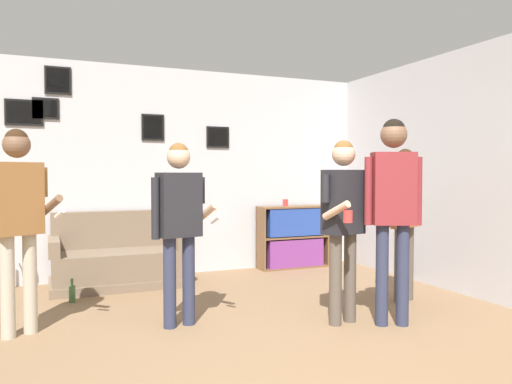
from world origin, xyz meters
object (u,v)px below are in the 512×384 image
Objects in this scene: person_watcher_holding_cup at (343,212)px; drinking_cup at (285,203)px; person_spectator_near_bookshelf at (393,197)px; person_spectator_far_right at (405,209)px; bookshelf at (293,237)px; bottle_on_floor at (72,293)px; person_player_foreground_left at (18,209)px; person_player_foreground_center at (179,215)px; couch at (117,261)px.

person_watcher_holding_cup is 2.61m from drinking_cup.
person_spectator_near_bookshelf is 0.92m from person_spectator_far_right.
bottle_on_floor is (-2.98, -0.82, -0.34)m from bookshelf.
person_player_foreground_left is at bearing -152.49° from bookshelf.
person_player_foreground_left is 1.30m from person_player_foreground_center.
couch is 2.46m from bookshelf.
person_player_foreground_center is at bearing -136.52° from bookshelf.
drinking_cup is at bearing 99.21° from person_spectator_far_right.
couch is 15.55× the size of drinking_cup.
bookshelf is 0.63× the size of person_watcher_holding_cup.
person_spectator_near_bookshelf is at bearing -22.14° from person_player_foreground_center.
person_spectator_far_right is (1.01, 0.42, -0.03)m from person_watcher_holding_cup.
person_spectator_far_right is (2.66, -1.91, 0.67)m from couch.
person_watcher_holding_cup is 0.44m from person_spectator_near_bookshelf.
person_spectator_far_right is 16.35× the size of drinking_cup.
couch is 1.48× the size of bookshelf.
person_watcher_holding_cup reaches higher than bottle_on_floor.
person_watcher_holding_cup is 2.90m from bottle_on_floor.
person_spectator_far_right reaches higher than couch.
person_spectator_far_right is 6.40× the size of bottle_on_floor.
person_spectator_near_bookshelf reaches higher than person_player_foreground_center.
person_spectator_near_bookshelf reaches higher than bookshelf.
drinking_cup is (3.30, 1.78, -0.12)m from person_player_foreground_left.
bottle_on_floor is at bearing -130.36° from couch.
person_spectator_near_bookshelf is (2.01, -2.54, 0.83)m from couch.
drinking_cup is (2.85, 0.83, 0.82)m from bottle_on_floor.
drinking_cup is (0.67, 2.52, -0.07)m from person_watcher_holding_cup.
person_player_foreground_center is 2.37m from person_spectator_far_right.
person_player_foreground_left is 17.45× the size of drinking_cup.
couch is 0.84m from bottle_on_floor.
person_spectator_near_bookshelf is 2.76m from drinking_cup.
couch is 0.95× the size of person_player_foreground_center.
person_player_foreground_left is 1.42m from bottle_on_floor.
bookshelf reaches higher than bottle_on_floor.
person_spectator_near_bookshelf is at bearing -17.74° from person_player_foreground_left.
drinking_cup is at bearing 45.16° from person_player_foreground_center.
person_player_foreground_center reaches higher than bottle_on_floor.
couch is at bearing 125.40° from person_watcher_holding_cup.
person_player_foreground_center is 1.71m from bottle_on_floor.
person_watcher_holding_cup is (-0.79, -2.52, 0.56)m from bookshelf.
person_watcher_holding_cup reaches higher than person_player_foreground_center.
person_watcher_holding_cup is 1.09m from person_spectator_far_right.
person_player_foreground_center is 2.88m from drinking_cup.
person_player_foreground_left is at bearing -121.69° from couch.
person_player_foreground_center is 16.43× the size of drinking_cup.
person_player_foreground_center is (-2.15, -2.04, 0.54)m from bookshelf.
bookshelf is at bearing 72.54° from person_watcher_holding_cup.
person_watcher_holding_cup is (1.36, -0.48, 0.02)m from person_player_foreground_center.
person_player_foreground_left is at bearing 168.57° from person_player_foreground_center.
person_spectator_far_right is at bearing 22.39° from person_watcher_holding_cup.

